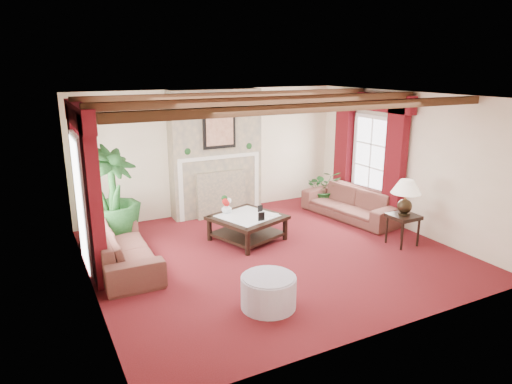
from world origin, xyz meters
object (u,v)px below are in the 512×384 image
sofa_left (123,242)px  coffee_table (247,228)px  sofa_right (351,198)px  ottoman (268,292)px  potted_palm (114,216)px  side_table (402,230)px

sofa_left → coffee_table: size_ratio=1.91×
sofa_right → ottoman: size_ratio=3.03×
ottoman → sofa_right: bearing=36.5°
potted_palm → coffee_table: potted_palm is taller
sofa_left → ottoman: sofa_left is taller
sofa_right → ottoman: (-3.39, -2.51, -0.21)m
sofa_left → side_table: sofa_left is taller
side_table → ottoman: bearing=-165.4°
sofa_left → sofa_right: size_ratio=0.96×
sofa_right → ottoman: sofa_right is taller
sofa_left → ottoman: bearing=-145.3°
sofa_left → coffee_table: sofa_left is taller
sofa_right → side_table: sofa_right is taller
potted_palm → ottoman: potted_palm is taller
sofa_right → potted_palm: potted_palm is taller
potted_palm → coffee_table: (2.23, -1.04, -0.27)m
sofa_left → potted_palm: (0.08, 1.16, 0.07)m
potted_palm → coffee_table: bearing=-25.1°
potted_palm → ottoman: 3.68m
sofa_right → potted_palm: size_ratio=1.13×
sofa_left → potted_palm: size_ratio=1.09×
sofa_right → side_table: 1.67m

